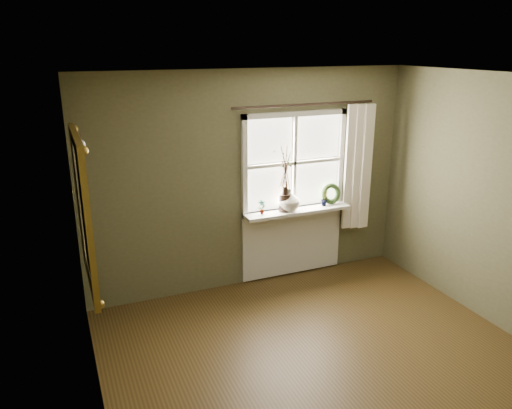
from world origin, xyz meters
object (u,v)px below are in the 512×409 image
object	(u,v)px
dark_jug	(285,203)
gilt_mirror	(83,211)
cream_vase	(289,200)
wreath	(331,196)

from	to	relation	value
dark_jug	gilt_mirror	bearing A→B (deg)	-158.53
cream_vase	wreath	bearing A→B (deg)	3.74
dark_jug	cream_vase	distance (m)	0.06
dark_jug	cream_vase	world-z (taller)	cream_vase
dark_jug	gilt_mirror	size ratio (longest dim) A/B	0.16
dark_jug	cream_vase	size ratio (longest dim) A/B	0.77
dark_jug	cream_vase	xyz separation A→B (m)	(0.06, 0.00, 0.03)
cream_vase	gilt_mirror	distance (m)	2.61
cream_vase	wreath	xyz separation A→B (m)	(0.61, 0.04, -0.04)
gilt_mirror	dark_jug	bearing A→B (deg)	21.47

